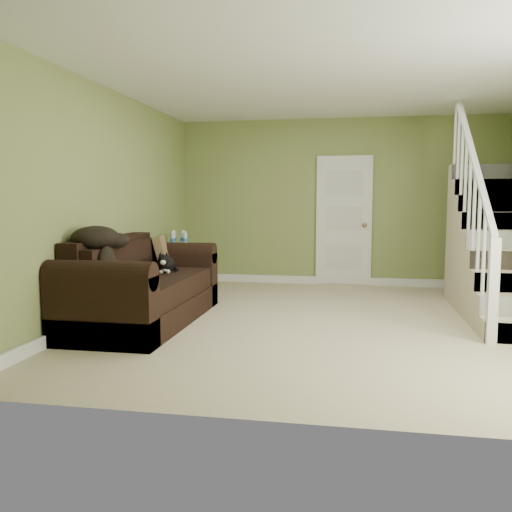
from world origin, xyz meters
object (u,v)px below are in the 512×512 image
at_px(side_table, 181,269).
at_px(cat, 165,264).
at_px(sofa, 141,290).
at_px(banana, 131,280).

xyz_separation_m(side_table, cat, (0.30, -1.46, 0.26)).
xyz_separation_m(sofa, cat, (0.14, 0.39, 0.25)).
distance_m(sofa, banana, 0.52).
bearing_deg(sofa, banana, -78.30).
relative_size(side_table, cat, 1.71).
bearing_deg(banana, cat, 65.92).
xyz_separation_m(sofa, side_table, (-0.16, 1.85, -0.01)).
distance_m(side_table, cat, 1.52).
height_order(cat, banana, cat).
bearing_deg(side_table, banana, -83.66).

